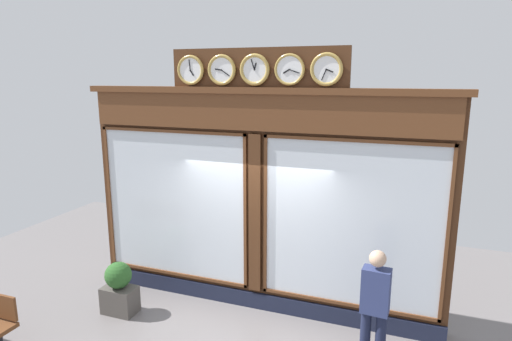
% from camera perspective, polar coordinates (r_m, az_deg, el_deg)
% --- Properties ---
extents(shop_facade, '(6.13, 0.42, 4.30)m').
position_cam_1_polar(shop_facade, '(7.17, 0.35, -3.67)').
color(shop_facade, '#4C2B16').
rests_on(shop_facade, ground_plane).
extents(pedestrian, '(0.38, 0.25, 1.69)m').
position_cam_1_polar(pedestrian, '(6.19, 15.32, -16.62)').
color(pedestrian, '#191E38').
rests_on(pedestrian, ground_plane).
extents(planter_box, '(0.56, 0.36, 0.45)m').
position_cam_1_polar(planter_box, '(7.88, -17.42, -15.89)').
color(planter_box, '#4C4742').
rests_on(planter_box, ground_plane).
extents(planter_shrub, '(0.44, 0.44, 0.44)m').
position_cam_1_polar(planter_shrub, '(7.69, -17.63, -12.95)').
color(planter_shrub, '#285623').
rests_on(planter_shrub, planter_box).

